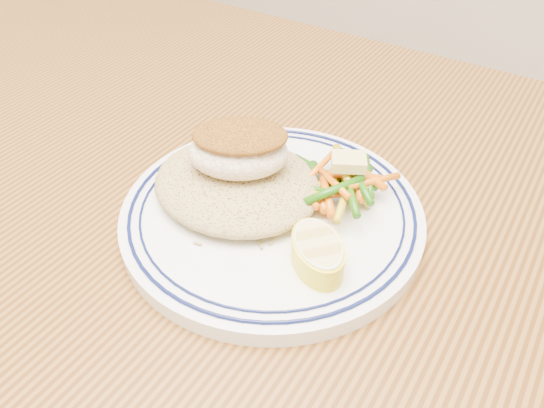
{
  "coord_description": "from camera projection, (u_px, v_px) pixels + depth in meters",
  "views": [
    {
      "loc": [
        0.22,
        -0.24,
        1.06
      ],
      "look_at": [
        0.04,
        0.05,
        0.77
      ],
      "focal_mm": 35.0,
      "sensor_mm": 36.0,
      "label": 1
    }
  ],
  "objects": [
    {
      "name": "dining_table",
      "position": [
        215.0,
        308.0,
        0.52
      ],
      "size": [
        1.5,
        0.9,
        0.75
      ],
      "color": "#502E10",
      "rests_on": "ground"
    },
    {
      "name": "plate",
      "position": [
        272.0,
        213.0,
        0.46
      ],
      "size": [
        0.26,
        0.26,
        0.02
      ],
      "color": "white",
      "rests_on": "dining_table"
    },
    {
      "name": "rice_pilaf",
      "position": [
        237.0,
        181.0,
        0.46
      ],
      "size": [
        0.15,
        0.13,
        0.03
      ],
      "primitive_type": "ellipsoid",
      "color": "#97804B",
      "rests_on": "plate"
    },
    {
      "name": "fish_fillet",
      "position": [
        239.0,
        148.0,
        0.45
      ],
      "size": [
        0.11,
        0.1,
        0.04
      ],
      "color": "white",
      "rests_on": "rice_pilaf"
    },
    {
      "name": "vegetable_pile",
      "position": [
        334.0,
        185.0,
        0.46
      ],
      "size": [
        0.1,
        0.09,
        0.03
      ],
      "color": "#205A0B",
      "rests_on": "plate"
    },
    {
      "name": "butter_pat",
      "position": [
        349.0,
        162.0,
        0.45
      ],
      "size": [
        0.04,
        0.03,
        0.01
      ],
      "primitive_type": "cube",
      "rotation": [
        0.0,
        0.0,
        0.5
      ],
      "color": "#E4CE6F",
      "rests_on": "vegetable_pile"
    },
    {
      "name": "lemon_wedge",
      "position": [
        318.0,
        252.0,
        0.4
      ],
      "size": [
        0.08,
        0.08,
        0.02
      ],
      "color": "yellow",
      "rests_on": "plate"
    }
  ]
}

